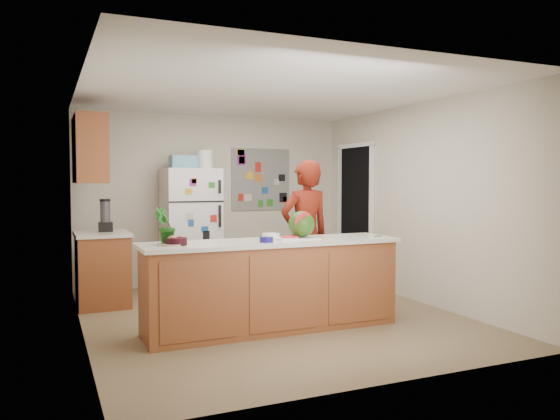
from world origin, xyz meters
name	(u,v)px	position (x,y,z in m)	size (l,w,h in m)	color
floor	(271,317)	(0.00, 0.00, -0.01)	(4.00, 4.50, 0.02)	brown
wall_back	(214,200)	(0.00, 2.26, 1.25)	(4.00, 0.02, 2.50)	beige
wall_left	(80,209)	(-2.01, 0.00, 1.25)	(0.02, 4.50, 2.50)	beige
wall_right	(418,203)	(2.01, 0.00, 1.25)	(0.02, 4.50, 2.50)	beige
ceiling	(271,92)	(0.00, 0.00, 2.51)	(4.00, 4.50, 0.02)	white
doorway	(356,215)	(1.99, 1.45, 1.02)	(0.03, 0.85, 2.04)	black
peninsula_base	(272,287)	(-0.20, -0.50, 0.44)	(2.60, 0.62, 0.88)	brown
peninsula_top	(272,242)	(-0.20, -0.50, 0.90)	(2.68, 0.70, 0.04)	silver
side_counter_base	(102,270)	(-1.69, 1.35, 0.43)	(0.60, 0.80, 0.86)	brown
side_counter_top	(102,234)	(-1.69, 1.35, 0.88)	(0.64, 0.84, 0.04)	silver
upper_cabinets	(89,150)	(-1.82, 1.30, 1.90)	(0.35, 1.00, 0.80)	brown
refrigerator	(191,229)	(-0.45, 1.88, 0.85)	(0.75, 0.70, 1.70)	silver
fridge_top_bin	(183,162)	(-0.55, 1.88, 1.79)	(0.35, 0.28, 0.18)	#5999B2
photo_collage	(261,180)	(0.75, 2.24, 1.55)	(0.95, 0.01, 0.95)	slate
person	(305,235)	(0.50, 0.17, 0.89)	(0.65, 0.42, 1.77)	#5F160B
blender_appliance	(105,216)	(-1.64, 1.41, 1.09)	(0.12, 0.12, 0.38)	black
cutting_board	(297,238)	(0.10, -0.46, 0.93)	(0.43, 0.32, 0.01)	white
watermelon	(301,224)	(0.16, -0.44, 1.07)	(0.28, 0.28, 0.28)	#294E0D
watermelon_slice	(290,237)	(-0.01, -0.51, 0.94)	(0.18, 0.18, 0.02)	#BB2A36
cherry_bowl	(176,241)	(-1.19, -0.53, 0.96)	(0.20, 0.20, 0.07)	black
white_bowl	(271,236)	(-0.17, -0.39, 0.95)	(0.18, 0.18, 0.06)	white
cobalt_bowl	(266,240)	(-0.32, -0.64, 0.95)	(0.14, 0.14, 0.05)	navy
plate	(172,244)	(-1.23, -0.51, 0.93)	(0.27, 0.27, 0.02)	beige
paper_towel	(286,239)	(-0.06, -0.53, 0.93)	(0.20, 0.18, 0.02)	white
keys	(378,236)	(1.00, -0.61, 0.93)	(0.10, 0.04, 0.01)	gray
potted_plant	(165,226)	(-1.28, -0.45, 1.10)	(0.20, 0.16, 0.36)	#194313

